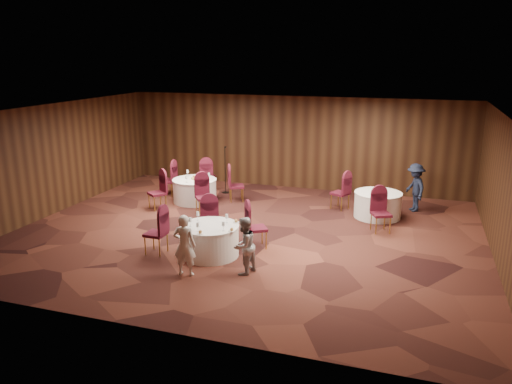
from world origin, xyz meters
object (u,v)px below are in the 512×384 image
(woman_b, at_px, (244,246))
(man_c, at_px, (415,188))
(woman_a, at_px, (185,245))
(table_left, at_px, (195,190))
(table_main, at_px, (210,240))
(table_right, at_px, (378,205))
(mic_stand, at_px, (225,179))

(woman_b, bearing_deg, man_c, 167.49)
(woman_a, bearing_deg, woman_b, -164.37)
(table_left, bearing_deg, table_main, -60.51)
(table_right, relative_size, woman_b, 1.07)
(table_left, xyz_separation_m, table_right, (5.69, 0.22, 0.00))
(table_left, xyz_separation_m, mic_stand, (0.53, 1.30, 0.09))
(table_right, bearing_deg, man_c, 43.99)
(table_main, relative_size, woman_a, 1.01)
(woman_b, relative_size, man_c, 0.87)
(woman_a, xyz_separation_m, man_c, (4.53, 6.25, 0.05))
(mic_stand, bearing_deg, table_right, -11.83)
(table_right, height_order, man_c, man_c)
(woman_a, bearing_deg, man_c, -132.34)
(table_left, bearing_deg, woman_a, -67.16)
(table_left, distance_m, woman_b, 5.67)
(table_main, relative_size, table_right, 1.01)
(mic_stand, relative_size, woman_a, 1.18)
(woman_a, bearing_deg, table_left, -73.55)
(table_left, height_order, woman_a, woman_a)
(table_left, height_order, man_c, man_c)
(woman_b, bearing_deg, woman_a, -50.25)
(table_right, bearing_deg, table_left, -177.74)
(table_left, xyz_separation_m, man_c, (6.67, 1.18, 0.35))
(mic_stand, relative_size, woman_b, 1.26)
(man_c, bearing_deg, table_main, -67.14)
(table_main, distance_m, table_left, 4.50)
(table_main, height_order, man_c, man_c)
(table_right, bearing_deg, table_main, -129.98)
(table_main, relative_size, woman_b, 1.08)
(table_left, relative_size, woman_a, 1.03)
(table_right, distance_m, woman_a, 6.38)
(table_left, xyz_separation_m, woman_b, (3.30, -4.61, 0.26))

